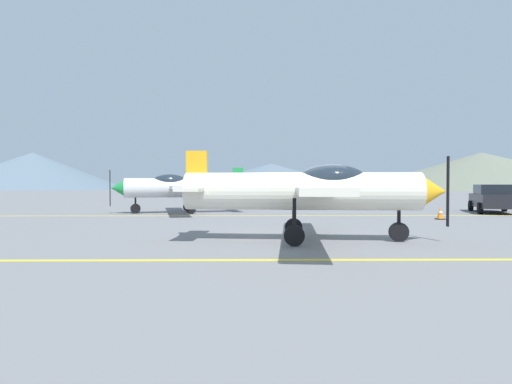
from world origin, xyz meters
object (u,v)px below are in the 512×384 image
(traffic_cone_front, at_px, (440,213))
(airplane_far, at_px, (355,186))
(airplane_near, at_px, (311,190))
(airplane_mid, at_px, (181,187))
(car_sedan, at_px, (493,198))

(traffic_cone_front, bearing_deg, airplane_far, 94.97)
(airplane_near, xyz_separation_m, airplane_far, (6.04, 18.41, 0.00))
(airplane_mid, xyz_separation_m, traffic_cone_front, (12.81, -4.47, -1.18))
(airplane_near, relative_size, airplane_mid, 1.01)
(airplane_mid, bearing_deg, airplane_near, -63.18)
(car_sedan, bearing_deg, traffic_cone_front, -139.21)
(airplane_mid, distance_m, car_sedan, 17.92)
(airplane_mid, bearing_deg, airplane_far, 30.59)
(airplane_far, relative_size, traffic_cone_front, 14.81)
(car_sedan, relative_size, traffic_cone_front, 7.89)
(airplane_far, distance_m, traffic_cone_front, 11.55)
(airplane_near, relative_size, car_sedan, 1.88)
(airplane_far, bearing_deg, car_sedan, -49.09)
(airplane_mid, height_order, airplane_far, same)
(airplane_far, relative_size, car_sedan, 1.88)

